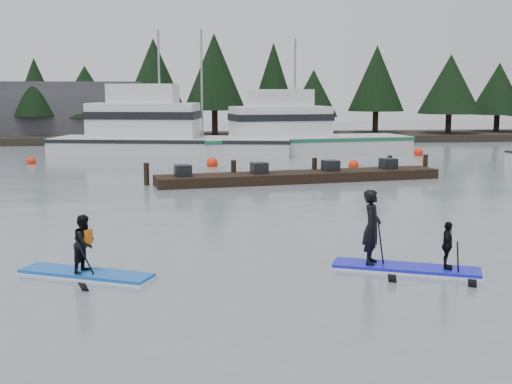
{
  "coord_description": "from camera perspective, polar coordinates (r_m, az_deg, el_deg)",
  "views": [
    {
      "loc": [
        -2.15,
        -13.07,
        4.07
      ],
      "look_at": [
        0.0,
        6.0,
        1.1
      ],
      "focal_mm": 45.0,
      "sensor_mm": 36.0,
      "label": 1
    }
  ],
  "objects": [
    {
      "name": "ground",
      "position": [
        13.86,
        2.8,
        -8.3
      ],
      "size": [
        160.0,
        160.0,
        0.0
      ],
      "primitive_type": "plane",
      "color": "slate",
      "rests_on": "ground"
    },
    {
      "name": "far_shore",
      "position": [
        55.24,
        -4.19,
        4.86
      ],
      "size": [
        70.0,
        8.0,
        0.6
      ],
      "primitive_type": "cube",
      "color": "#2D281E",
      "rests_on": "ground"
    },
    {
      "name": "treeline",
      "position": [
        55.26,
        -4.19,
        4.55
      ],
      "size": [
        60.0,
        4.0,
        8.0
      ],
      "primitive_type": null,
      "color": "black",
      "rests_on": "ground"
    },
    {
      "name": "waterfront_building",
      "position": [
        58.31,
        -18.28,
        6.82
      ],
      "size": [
        18.0,
        6.0,
        5.0
      ],
      "primitive_type": "cube",
      "color": "#4C4C51",
      "rests_on": "ground"
    },
    {
      "name": "fishing_boat_large",
      "position": [
        43.23,
        -8.09,
        4.21
      ],
      "size": [
        16.22,
        7.28,
        9.07
      ],
      "rotation": [
        0.0,
        0.0,
        -0.19
      ],
      "color": "silver",
      "rests_on": "ground"
    },
    {
      "name": "fishing_boat_medium",
      "position": [
        43.9,
        3.79,
        4.26
      ],
      "size": [
        14.83,
        6.3,
        8.57
      ],
      "rotation": [
        0.0,
        0.0,
        0.16
      ],
      "color": "silver",
      "rests_on": "ground"
    },
    {
      "name": "floating_dock",
      "position": [
        29.8,
        3.98,
        1.36
      ],
      "size": [
        13.54,
        4.06,
        0.45
      ],
      "primitive_type": "cube",
      "rotation": [
        0.0,
        0.0,
        0.17
      ],
      "color": "black",
      "rests_on": "ground"
    },
    {
      "name": "buoy_a",
      "position": [
        39.36,
        -19.34,
        2.37
      ],
      "size": [
        0.53,
        0.53,
        0.53
      ],
      "primitive_type": "sphere",
      "color": "red",
      "rests_on": "ground"
    },
    {
      "name": "buoy_b",
      "position": [
        36.0,
        -3.9,
        2.29
      ],
      "size": [
        0.64,
        0.64,
        0.64
      ],
      "primitive_type": "sphere",
      "color": "red",
      "rests_on": "ground"
    },
    {
      "name": "buoy_c",
      "position": [
        43.63,
        14.23,
        3.18
      ],
      "size": [
        0.61,
        0.61,
        0.61
      ],
      "primitive_type": "sphere",
      "color": "red",
      "rests_on": "ground"
    },
    {
      "name": "buoy_d",
      "position": [
        35.56,
        8.67,
        2.13
      ],
      "size": [
        0.56,
        0.56,
        0.56
      ],
      "primitive_type": "sphere",
      "color": "red",
      "rests_on": "ground"
    },
    {
      "name": "paddleboard_solo",
      "position": [
        14.86,
        -14.93,
        -5.46
      ],
      "size": [
        3.14,
        1.99,
        1.86
      ],
      "rotation": [
        0.0,
        0.0,
        -0.43
      ],
      "color": "blue",
      "rests_on": "ground"
    },
    {
      "name": "paddleboard_duo",
      "position": [
        15.19,
        12.44,
        -4.51
      ],
      "size": [
        3.38,
        2.02,
        2.39
      ],
      "rotation": [
        0.0,
        0.0,
        -0.39
      ],
      "color": "#171ADA",
      "rests_on": "ground"
    }
  ]
}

